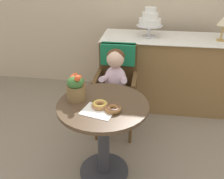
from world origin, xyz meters
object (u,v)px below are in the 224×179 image
wicker_chair (117,75)px  tiered_cake_stand (150,20)px  donut_mid (113,109)px  cafe_table (103,126)px  table_lamp (224,21)px  seated_child (115,78)px  flower_vase (76,87)px  donut_front (100,105)px

wicker_chair → tiered_cake_stand: (0.30, 0.59, 0.46)m
donut_mid → tiered_cake_stand: (0.23, 1.39, 0.35)m
cafe_table → donut_mid: bearing=-45.0°
cafe_table → table_lamp: bearing=48.0°
cafe_table → seated_child: (0.02, 0.56, 0.17)m
table_lamp → flower_vase: bearing=-138.1°
cafe_table → table_lamp: (1.12, 1.25, 0.61)m
donut_mid → tiered_cake_stand: tiered_cake_stand is taller
tiered_cake_stand → table_lamp: 0.80m
wicker_chair → donut_mid: bearing=-83.3°
donut_front → table_lamp: table_lamp is taller
wicker_chair → donut_front: (-0.03, -0.77, 0.10)m
cafe_table → tiered_cake_stand: bearing=76.1°
cafe_table → donut_front: bearing=-102.2°
seated_child → flower_vase: seated_child is taller
cafe_table → wicker_chair: wicker_chair is taller
tiered_cake_stand → cafe_table: bearing=-103.9°
wicker_chair → table_lamp: size_ratio=3.35×
cafe_table → tiered_cake_stand: (0.32, 1.30, 0.59)m
donut_front → table_lamp: bearing=49.0°
seated_child → tiered_cake_stand: tiered_cake_stand is taller
seated_child → donut_mid: (0.07, -0.65, 0.06)m
wicker_chair → donut_mid: 0.81m
cafe_table → tiered_cake_stand: tiered_cake_stand is taller
donut_mid → flower_vase: flower_vase is taller
donut_front → tiered_cake_stand: (0.33, 1.35, 0.35)m
cafe_table → wicker_chair: 0.72m
cafe_table → donut_front: donut_front is taller
donut_mid → flower_vase: 0.35m
flower_vase → table_lamp: (1.34, 1.21, 0.29)m
cafe_table → wicker_chair: size_ratio=0.75×
tiered_cake_stand → table_lamp: bearing=-3.7°
seated_child → tiered_cake_stand: (0.30, 0.74, 0.42)m
wicker_chair → tiered_cake_stand: tiered_cake_stand is taller
flower_vase → tiered_cake_stand: 1.39m
table_lamp → donut_mid: bearing=-127.5°
wicker_chair → cafe_table: bearing=-90.0°
seated_child → flower_vase: size_ratio=3.17×
wicker_chair → flower_vase: size_ratio=4.17×
donut_front → donut_mid: donut_front is taller
cafe_table → seated_child: 0.58m
cafe_table → seated_child: bearing=88.1°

